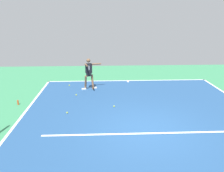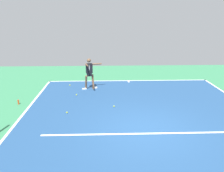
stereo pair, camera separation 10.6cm
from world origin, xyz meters
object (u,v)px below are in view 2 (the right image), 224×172
(tennis_ball_near_player, at_px, (67,112))
(tennis_ball_near_service_line, at_px, (77,95))
(tennis_player, at_px, (90,72))
(tennis_ball_by_baseline, at_px, (70,85))
(tennis_ball_far_corner, at_px, (114,106))
(water_bottle, at_px, (18,102))

(tennis_ball_near_player, distance_m, tennis_ball_near_service_line, 2.21)
(tennis_player, height_order, tennis_ball_near_player, tennis_player)
(tennis_ball_by_baseline, bearing_deg, tennis_ball_far_corner, 126.20)
(tennis_player, distance_m, tennis_ball_far_corner, 3.01)
(tennis_ball_far_corner, bearing_deg, tennis_ball_near_service_line, -41.23)
(tennis_ball_near_player, bearing_deg, tennis_ball_far_corner, -163.08)
(tennis_ball_by_baseline, height_order, water_bottle, water_bottle)
(tennis_player, relative_size, tennis_ball_near_player, 25.78)
(tennis_ball_near_player, xyz_separation_m, tennis_ball_near_service_line, (-0.15, -2.20, 0.00))
(tennis_player, xyz_separation_m, water_bottle, (3.12, 2.13, -0.86))
(tennis_ball_far_corner, distance_m, tennis_ball_by_baseline, 4.05)
(water_bottle, bearing_deg, tennis_ball_near_service_line, -155.55)
(tennis_ball_near_player, height_order, water_bottle, water_bottle)
(tennis_ball_near_player, distance_m, water_bottle, 2.58)
(tennis_player, relative_size, water_bottle, 7.73)
(tennis_ball_by_baseline, distance_m, water_bottle, 3.41)
(tennis_player, xyz_separation_m, tennis_ball_near_service_line, (0.62, 1.00, -0.93))
(tennis_ball_near_service_line, bearing_deg, tennis_player, -122.04)
(tennis_ball_near_player, height_order, tennis_ball_near_service_line, same)
(water_bottle, bearing_deg, tennis_ball_by_baseline, -124.60)
(tennis_ball_near_service_line, height_order, water_bottle, water_bottle)
(tennis_ball_near_service_line, bearing_deg, water_bottle, 24.45)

